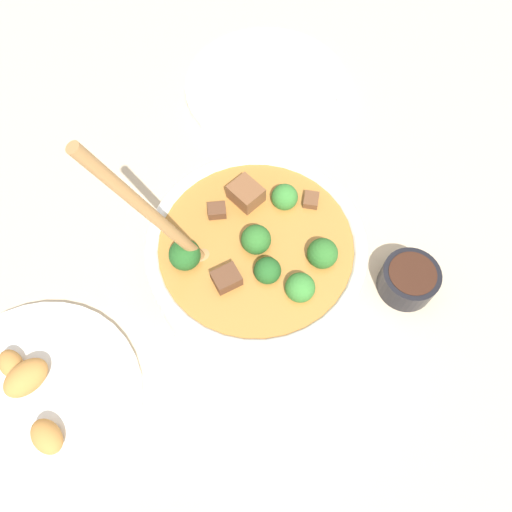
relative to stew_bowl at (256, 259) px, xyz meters
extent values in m
plane|color=#C6B293|center=(0.00, 0.00, -0.06)|extent=(4.00, 4.00, 0.00)
cylinder|color=white|center=(0.00, 0.00, -0.01)|extent=(0.25, 0.25, 0.09)
torus|color=white|center=(0.00, 0.00, 0.04)|extent=(0.25, 0.25, 0.02)
cylinder|color=#B27533|center=(0.00, 0.00, 0.00)|extent=(0.23, 0.23, 0.07)
sphere|color=#387F33|center=(-0.02, 0.07, 0.04)|extent=(0.03, 0.03, 0.03)
cylinder|color=#6B9956|center=(-0.02, 0.07, 0.02)|extent=(0.01, 0.01, 0.01)
sphere|color=#2D6B28|center=(0.00, 0.00, 0.05)|extent=(0.03, 0.03, 0.03)
cylinder|color=#6B9956|center=(0.00, 0.00, 0.02)|extent=(0.01, 0.01, 0.02)
sphere|color=#235B23|center=(0.01, 0.04, 0.04)|extent=(0.03, 0.03, 0.03)
cylinder|color=#6B9956|center=(0.01, 0.04, 0.02)|extent=(0.01, 0.01, 0.01)
sphere|color=#2D6B28|center=(-0.06, 0.05, 0.05)|extent=(0.03, 0.03, 0.03)
cylinder|color=#6B9956|center=(-0.06, 0.05, 0.02)|extent=(0.01, 0.01, 0.02)
sphere|color=#387F33|center=(-0.06, -0.04, 0.04)|extent=(0.03, 0.03, 0.03)
cylinder|color=#6B9956|center=(-0.06, -0.04, 0.02)|extent=(0.01, 0.01, 0.01)
sphere|color=#235B23|center=(0.08, -0.02, 0.05)|extent=(0.04, 0.04, 0.04)
cylinder|color=#6B9956|center=(0.08, -0.02, 0.02)|extent=(0.01, 0.01, 0.02)
cube|color=brown|center=(-0.02, -0.06, 0.05)|extent=(0.04, 0.04, 0.03)
cube|color=brown|center=(0.05, 0.03, 0.04)|extent=(0.03, 0.02, 0.02)
cube|color=brown|center=(0.02, -0.06, 0.04)|extent=(0.03, 0.02, 0.02)
cube|color=brown|center=(-0.08, -0.02, 0.04)|extent=(0.03, 0.03, 0.02)
ellipsoid|color=#A87A47|center=(0.06, -0.02, 0.03)|extent=(0.04, 0.03, 0.01)
cylinder|color=#A87A47|center=(0.10, -0.03, 0.14)|extent=(0.09, 0.03, 0.22)
cylinder|color=black|center=(-0.17, 0.10, -0.04)|extent=(0.07, 0.07, 0.04)
cylinder|color=#381E14|center=(-0.17, 0.10, -0.02)|extent=(0.06, 0.06, 0.01)
cylinder|color=white|center=(-0.17, -0.29, -0.05)|extent=(0.26, 0.26, 0.01)
torus|color=white|center=(-0.17, -0.29, -0.05)|extent=(0.25, 0.25, 0.01)
cylinder|color=white|center=(0.30, 0.03, -0.05)|extent=(0.25, 0.25, 0.01)
ellipsoid|color=#BC7F3D|center=(0.30, 0.00, -0.03)|extent=(0.06, 0.05, 0.03)
ellipsoid|color=#BC7F3D|center=(0.31, -0.03, -0.04)|extent=(0.03, 0.04, 0.02)
ellipsoid|color=#BC7F3D|center=(0.29, 0.07, -0.03)|extent=(0.04, 0.05, 0.03)
camera|label=1|loc=(0.12, 0.23, 0.54)|focal=35.00mm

